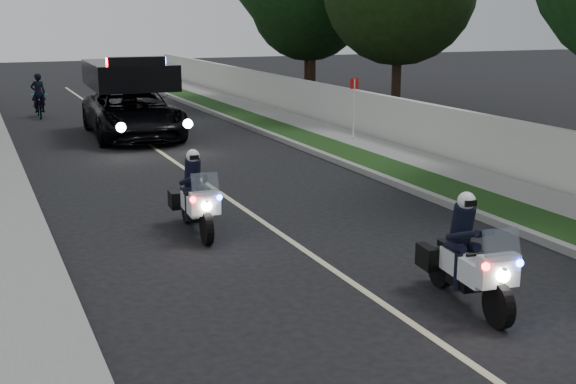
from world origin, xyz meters
TOP-DOWN VIEW (x-y plane):
  - ground at (0.00, 0.00)m, footprint 120.00×120.00m
  - curb_right at (4.10, 10.00)m, footprint 0.20×60.00m
  - grass_verge at (4.80, 10.00)m, footprint 1.20×60.00m
  - sidewalk_right at (6.10, 10.00)m, footprint 1.40×60.00m
  - property_wall at (7.10, 10.00)m, footprint 0.22×60.00m
  - curb_left at (-4.10, 10.00)m, footprint 0.20×60.00m
  - lane_marking at (0.00, 10.00)m, footprint 0.12×50.00m
  - police_moto_left at (-1.42, 4.61)m, footprint 0.76×1.90m
  - police_moto_right at (1.06, -0.36)m, footprint 0.89×1.98m
  - police_suv at (-0.13, 16.28)m, footprint 2.99×6.09m
  - bicycle at (-2.55, 22.59)m, footprint 0.71×1.89m
  - cyclist at (-2.55, 22.59)m, footprint 0.60×0.44m
  - sign_post at (6.00, 12.14)m, footprint 0.40×0.40m
  - tree_right_c at (10.15, 16.38)m, footprint 7.63×7.63m
  - tree_right_d at (9.51, 22.68)m, footprint 9.03×9.03m
  - tree_right_e at (9.54, 23.16)m, footprint 6.04×6.04m

SIDE VIEW (x-z plane):
  - ground at x=0.00m, z-range 0.00..0.00m
  - police_moto_left at x=-1.42m, z-range -0.79..0.79m
  - police_moto_right at x=1.06m, z-range -0.81..0.81m
  - police_suv at x=-0.13m, z-range -1.46..1.46m
  - bicycle at x=-2.55m, z-range -0.49..0.49m
  - cyclist at x=-2.55m, z-range -0.78..0.78m
  - sign_post at x=6.00m, z-range -1.07..1.07m
  - tree_right_c at x=10.15m, z-range -4.86..4.86m
  - tree_right_d at x=9.51m, z-range -6.34..6.34m
  - tree_right_e at x=9.54m, z-range -4.43..4.43m
  - lane_marking at x=0.00m, z-range 0.00..0.01m
  - curb_right at x=4.10m, z-range 0.00..0.15m
  - curb_left at x=-4.10m, z-range 0.00..0.15m
  - grass_verge at x=4.80m, z-range 0.00..0.16m
  - sidewalk_right at x=6.10m, z-range 0.00..0.16m
  - property_wall at x=7.10m, z-range 0.00..1.50m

